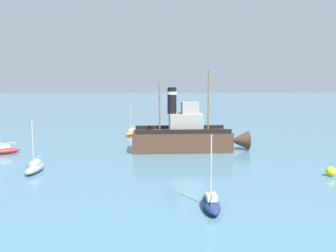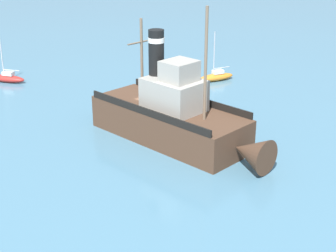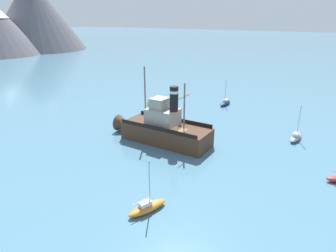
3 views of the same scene
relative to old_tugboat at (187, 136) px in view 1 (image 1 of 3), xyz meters
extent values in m
plane|color=#477289|center=(-0.98, -2.54, -1.83)|extent=(600.00, 600.00, 0.00)
cube|color=#4C3323|center=(-0.02, -0.61, -0.63)|extent=(4.84, 12.15, 2.40)
cone|color=#4C3323|center=(0.24, 6.58, -0.63)|extent=(2.44, 2.48, 2.35)
cube|color=#9E998E|center=(0.00, -0.11, 1.67)|extent=(3.14, 4.11, 2.20)
cube|color=#9E998E|center=(0.01, 0.38, 3.47)|extent=(2.27, 2.08, 1.40)
cylinder|color=black|center=(-0.07, -1.81, 4.37)|extent=(1.10, 1.10, 3.20)
cylinder|color=silver|center=(-0.07, -1.81, 5.27)|extent=(1.16, 1.16, 0.35)
cylinder|color=#75604C|center=(0.10, 2.68, 4.32)|extent=(0.20, 0.20, 7.50)
cylinder|color=#75604C|center=(-0.12, -3.31, 3.57)|extent=(0.20, 0.20, 6.00)
cylinder|color=#75604C|center=(-0.12, -3.31, 4.89)|extent=(2.60, 0.22, 0.12)
cube|color=black|center=(-2.18, -0.54, 0.82)|extent=(0.54, 11.40, 0.50)
cube|color=black|center=(2.13, -0.69, 0.82)|extent=(0.54, 11.40, 0.50)
ellipsoid|color=#B22823|center=(0.06, -21.81, -1.48)|extent=(2.56, 3.92, 0.70)
cube|color=silver|center=(-0.02, -21.63, -0.95)|extent=(1.03, 1.27, 0.36)
cylinder|color=#B7B7BC|center=(-0.18, -21.27, -0.58)|extent=(0.81, 1.67, 0.08)
ellipsoid|color=navy|center=(20.81, -1.56, -1.48)|extent=(3.88, 1.41, 0.70)
cube|color=silver|center=(21.01, -1.57, -0.95)|extent=(1.15, 0.73, 0.36)
cylinder|color=#B7B7BC|center=(20.51, -1.53, 0.97)|extent=(0.10, 0.10, 4.20)
cylinder|color=#B7B7BC|center=(21.41, -1.61, -0.58)|extent=(1.80, 0.23, 0.08)
ellipsoid|color=orange|center=(-13.99, -6.82, -1.48)|extent=(3.93, 2.45, 0.70)
cube|color=silver|center=(-14.17, -6.74, -0.95)|extent=(1.26, 1.01, 0.36)
cylinder|color=#B7B7BC|center=(-13.71, -6.93, 0.97)|extent=(0.10, 0.10, 4.20)
cylinder|color=#B7B7BC|center=(-14.54, -6.59, -0.58)|extent=(1.70, 0.75, 0.08)
ellipsoid|color=gray|center=(9.48, -15.72, -1.48)|extent=(3.90, 1.53, 0.70)
cube|color=silver|center=(9.28, -15.69, -0.95)|extent=(1.17, 0.76, 0.36)
cylinder|color=#B7B7BC|center=(9.77, -15.75, 0.97)|extent=(0.10, 0.10, 4.20)
cylinder|color=#B7B7BC|center=(8.88, -15.65, -0.58)|extent=(1.80, 0.28, 0.08)
sphere|color=yellow|center=(13.54, 10.95, -1.40)|extent=(0.86, 0.86, 0.86)
camera|label=1|loc=(42.95, -6.64, 6.31)|focal=38.00mm
camera|label=2|loc=(25.62, 22.31, 12.99)|focal=55.00mm
camera|label=3|loc=(-32.14, -19.29, 14.37)|focal=32.00mm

